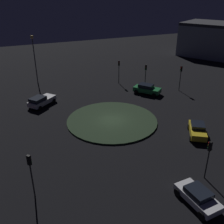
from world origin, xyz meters
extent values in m
plane|color=black|center=(0.00, 0.00, 0.00)|extent=(116.75, 116.75, 0.00)
cylinder|color=#263823|center=(0.00, 0.00, 0.10)|extent=(12.02, 12.02, 0.19)
cube|color=white|center=(16.27, 0.42, 0.63)|extent=(3.98, 1.99, 0.56)
cube|color=black|center=(16.25, 0.41, 1.14)|extent=(2.02, 1.68, 0.48)
cylinder|color=black|center=(17.62, 1.39, 0.35)|extent=(0.71, 0.26, 0.70)
cylinder|color=black|center=(17.71, -0.41, 0.35)|extent=(0.71, 0.26, 0.70)
cylinder|color=black|center=(14.82, 1.24, 0.35)|extent=(0.71, 0.26, 0.70)
cylinder|color=black|center=(14.91, -0.55, 0.35)|extent=(0.71, 0.26, 0.70)
cube|color=gold|center=(7.56, 7.83, 0.66)|extent=(4.33, 3.73, 0.72)
cube|color=black|center=(7.33, 7.99, 1.24)|extent=(2.42, 2.33, 0.44)
cylinder|color=black|center=(9.26, 7.73, 0.30)|extent=(0.62, 0.52, 0.60)
cylinder|color=black|center=(8.27, 6.29, 0.30)|extent=(0.62, 0.52, 0.60)
cylinder|color=black|center=(6.85, 9.38, 0.30)|extent=(0.62, 0.52, 0.60)
cylinder|color=black|center=(5.86, 7.94, 0.30)|extent=(0.62, 0.52, 0.60)
cube|color=silver|center=(-9.15, -7.50, 0.66)|extent=(4.24, 4.64, 0.70)
cube|color=black|center=(-8.61, -8.17, 1.28)|extent=(2.70, 2.79, 0.54)
cylinder|color=black|center=(-10.88, -6.84, 0.31)|extent=(0.56, 0.63, 0.63)
cylinder|color=black|center=(-9.41, -5.67, 0.31)|extent=(0.56, 0.63, 0.63)
cylinder|color=black|center=(-8.89, -9.33, 0.31)|extent=(0.56, 0.63, 0.63)
cylinder|color=black|center=(-7.42, -8.16, 0.31)|extent=(0.56, 0.63, 0.63)
cube|color=#1E7238|center=(-6.78, 9.44, 0.71)|extent=(4.63, 4.16, 0.75)
cube|color=black|center=(-6.96, 9.30, 1.36)|extent=(2.80, 2.68, 0.54)
cylinder|color=black|center=(-6.09, 11.15, 0.34)|extent=(0.67, 0.59, 0.68)
cylinder|color=black|center=(-4.95, 9.67, 0.34)|extent=(0.67, 0.59, 0.68)
cylinder|color=black|center=(-8.60, 9.22, 0.34)|extent=(0.67, 0.59, 0.68)
cylinder|color=black|center=(-7.47, 7.74, 0.34)|extent=(0.67, 0.59, 0.68)
cylinder|color=#2D2D2D|center=(14.02, 3.23, 1.52)|extent=(0.12, 0.12, 3.03)
cube|color=black|center=(14.02, 3.23, 3.48)|extent=(0.28, 0.34, 0.90)
sphere|color=red|center=(13.88, 3.20, 3.75)|extent=(0.20, 0.20, 0.20)
sphere|color=#4C380F|center=(13.88, 3.20, 3.48)|extent=(0.20, 0.20, 0.20)
sphere|color=#0F3819|center=(13.88, 3.20, 3.21)|extent=(0.20, 0.20, 0.20)
cylinder|color=#2D2D2D|center=(-5.80, 15.30, 1.71)|extent=(0.12, 0.12, 3.43)
cube|color=black|center=(-5.80, 15.30, 3.88)|extent=(0.36, 0.31, 0.90)
sphere|color=red|center=(-5.75, 15.17, 4.15)|extent=(0.20, 0.20, 0.20)
sphere|color=#4C380F|center=(-5.75, 15.17, 3.88)|extent=(0.20, 0.20, 0.20)
sphere|color=#0F3819|center=(-5.75, 15.17, 3.61)|extent=(0.20, 0.20, 0.20)
cylinder|color=#2D2D2D|center=(9.97, -11.65, 1.62)|extent=(0.12, 0.12, 3.25)
cube|color=black|center=(9.97, -11.65, 3.70)|extent=(0.37, 0.36, 0.90)
sphere|color=#3F0C0C|center=(9.88, -11.54, 3.97)|extent=(0.20, 0.20, 0.20)
sphere|color=#4C380F|center=(9.88, -11.54, 3.70)|extent=(0.20, 0.20, 0.20)
sphere|color=#1EE53F|center=(9.88, -11.54, 3.43)|extent=(0.20, 0.20, 0.20)
cylinder|color=#2D2D2D|center=(-13.45, 7.36, 1.69)|extent=(0.12, 0.12, 3.38)
cube|color=black|center=(-13.45, 7.36, 3.83)|extent=(0.34, 0.37, 0.90)
sphere|color=red|center=(-13.32, 7.29, 4.10)|extent=(0.20, 0.20, 0.20)
sphere|color=#4C380F|center=(-13.32, 7.29, 3.83)|extent=(0.20, 0.20, 0.20)
sphere|color=#0F3819|center=(-13.32, 7.29, 3.56)|extent=(0.20, 0.20, 0.20)
cylinder|color=#2D2D2D|center=(-9.88, 10.89, 1.56)|extent=(0.12, 0.12, 3.12)
cube|color=black|center=(-9.88, 10.89, 3.57)|extent=(0.37, 0.36, 0.90)
sphere|color=#3F0C0C|center=(-9.79, 10.78, 3.84)|extent=(0.20, 0.20, 0.20)
sphere|color=#4C380F|center=(-9.79, 10.78, 3.57)|extent=(0.20, 0.20, 0.20)
sphere|color=#1EE53F|center=(-9.79, 10.78, 3.30)|extent=(0.20, 0.20, 0.20)
cylinder|color=#4C4C51|center=(-20.42, -6.35, 4.08)|extent=(0.18, 0.18, 8.17)
sphere|color=#F9D166|center=(-20.42, -6.35, 8.34)|extent=(0.58, 0.58, 0.58)
camera|label=1|loc=(28.11, -12.50, 16.00)|focal=41.61mm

